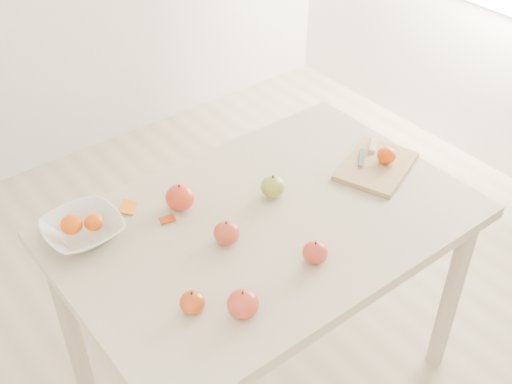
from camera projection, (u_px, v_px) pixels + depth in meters
ground at (264, 374)px, 2.35m from camera, size 3.50×3.50×0.00m
table at (266, 244)px, 1.95m from camera, size 1.20×0.80×0.75m
cutting_board at (376, 166)px, 2.08m from camera, size 0.32×0.28×0.02m
board_tangerine at (386, 155)px, 2.06m from camera, size 0.06×0.06×0.05m
fruit_bowl at (83, 230)px, 1.81m from camera, size 0.22×0.22×0.05m
bowl_tangerine_near at (71, 225)px, 1.79m from camera, size 0.06×0.06×0.05m
bowl_tangerine_far at (94, 222)px, 1.80m from camera, size 0.05×0.05×0.05m
orange_peel_a at (128, 208)px, 1.92m from camera, size 0.07×0.07×0.01m
orange_peel_b at (167, 220)px, 1.88m from camera, size 0.05×0.05×0.01m
paring_knife at (371, 147)px, 2.13m from camera, size 0.16×0.09×0.01m
apple_green at (273, 186)px, 1.95m from camera, size 0.07×0.07×0.07m
apple_red_e at (315, 253)px, 1.73m from camera, size 0.07×0.07×0.06m
apple_red_c at (243, 304)px, 1.58m from camera, size 0.08×0.08×0.07m
apple_red_d at (192, 302)px, 1.59m from camera, size 0.07×0.07×0.06m
apple_red_b at (227, 233)px, 1.79m from camera, size 0.07×0.07×0.07m
apple_red_a at (180, 197)px, 1.90m from camera, size 0.09×0.09×0.08m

